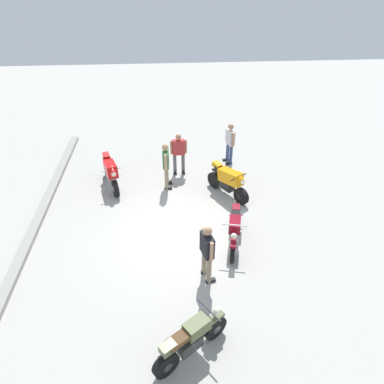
{
  "coord_description": "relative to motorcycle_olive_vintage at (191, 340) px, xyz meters",
  "views": [
    {
      "loc": [
        -8.37,
        0.32,
        7.27
      ],
      "look_at": [
        1.21,
        -0.37,
        0.75
      ],
      "focal_mm": 33.58,
      "sensor_mm": 36.0,
      "label": 1
    }
  ],
  "objects": [
    {
      "name": "ground_plane",
      "position": [
        3.91,
        -0.02,
        -0.49
      ],
      "size": [
        40.0,
        40.0,
        0.0
      ],
      "primitive_type": "plane",
      "color": "#ADAAA3"
    },
    {
      "name": "curb_edge",
      "position": [
        3.91,
        4.58,
        -0.41
      ],
      "size": [
        14.0,
        0.3,
        0.15
      ],
      "primitive_type": "cube",
      "color": "gray",
      "rests_on": "ground"
    },
    {
      "name": "motorcycle_olive_vintage",
      "position": [
        0.0,
        0.0,
        0.0
      ],
      "size": [
        1.27,
        1.67,
        1.07
      ],
      "rotation": [
        0.0,
        0.0,
        5.34
      ],
      "color": "black",
      "rests_on": "ground"
    },
    {
      "name": "motorcycle_red_sportbike",
      "position": [
        6.82,
        2.42,
        0.11
      ],
      "size": [
        1.91,
        0.89,
        1.14
      ],
      "rotation": [
        0.0,
        0.0,
        3.45
      ],
      "color": "black",
      "rests_on": "ground"
    },
    {
      "name": "motorcycle_orange_sportbike",
      "position": [
        5.95,
        -1.72,
        0.11
      ],
      "size": [
        1.73,
        1.24,
        1.14
      ],
      "rotation": [
        0.0,
        0.0,
        3.73
      ],
      "color": "black",
      "rests_on": "ground"
    },
    {
      "name": "motorcycle_maroon_cruiser",
      "position": [
        3.45,
        -1.51,
        0.03
      ],
      "size": [
        2.07,
        0.83,
        1.09
      ],
      "rotation": [
        0.0,
        0.0,
        2.92
      ],
      "color": "black",
      "rests_on": "ground"
    },
    {
      "name": "person_in_red_shirt",
      "position": [
        7.62,
        -0.07,
        0.44
      ],
      "size": [
        0.33,
        0.64,
        1.64
      ],
      "rotation": [
        0.0,
        0.0,
        3.21
      ],
      "color": "#59595B",
      "rests_on": "ground"
    },
    {
      "name": "person_in_white_shirt",
      "position": [
        8.3,
        -2.13,
        0.47
      ],
      "size": [
        0.65,
        0.4,
        1.68
      ],
      "rotation": [
        0.0,
        0.0,
        1.82
      ],
      "color": "#384772",
      "rests_on": "ground"
    },
    {
      "name": "person_in_green_shirt",
      "position": [
        6.65,
        0.42,
        0.51
      ],
      "size": [
        0.67,
        0.32,
        1.73
      ],
      "rotation": [
        0.0,
        0.0,
        4.68
      ],
      "color": "gray",
      "rests_on": "ground"
    },
    {
      "name": "person_in_black_shirt",
      "position": [
        2.14,
        -0.56,
        0.51
      ],
      "size": [
        0.67,
        0.41,
        1.74
      ],
      "rotation": [
        0.0,
        0.0,
        4.99
      ],
      "color": "gray",
      "rests_on": "ground"
    }
  ]
}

